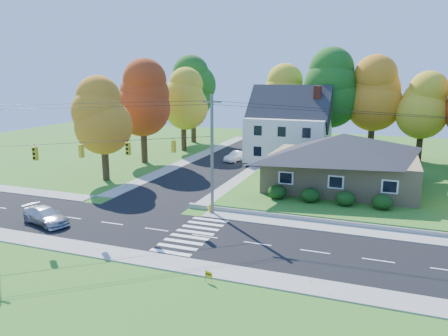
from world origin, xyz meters
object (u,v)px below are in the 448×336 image
(ranch_house, at_px, (342,160))
(silver_sedan, at_px, (46,216))
(white_car, at_px, (237,156))
(fire_hydrant, at_px, (210,209))

(ranch_house, relative_size, silver_sedan, 3.20)
(white_car, height_order, fire_hydrant, white_car)
(white_car, xyz_separation_m, fire_hydrant, (4.96, -21.65, -0.33))
(ranch_house, xyz_separation_m, fire_hydrant, (-9.77, -10.71, -2.92))
(ranch_house, distance_m, fire_hydrant, 14.79)
(silver_sedan, bearing_deg, ranch_house, -31.95)
(ranch_house, height_order, silver_sedan, ranch_house)
(ranch_house, bearing_deg, white_car, 143.41)
(fire_hydrant, bearing_deg, silver_sedan, -146.87)
(silver_sedan, xyz_separation_m, white_car, (6.07, 28.85, -0.00))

